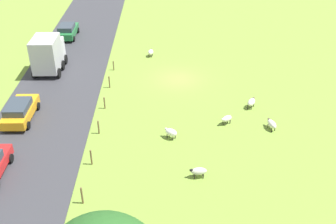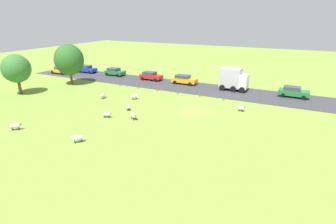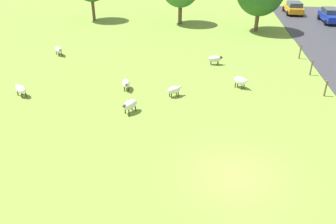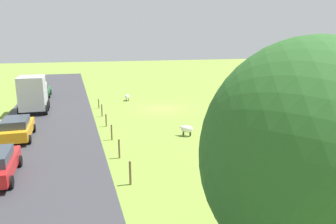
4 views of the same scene
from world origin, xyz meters
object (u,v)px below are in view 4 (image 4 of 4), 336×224
at_px(sheep_3, 316,109).
at_px(car_1, 42,90).
at_px(car_5, 17,128).
at_px(sheep_5, 237,146).
at_px(sheep_1, 228,119).
at_px(sheep_0, 187,129).
at_px(sheep_4, 127,97).
at_px(tree_1, 309,157).
at_px(sheep_7, 268,119).
at_px(truck_0, 33,94).
at_px(sheep_6, 238,111).

bearing_deg(sheep_3, car_1, -34.15).
bearing_deg(car_5, sheep_5, 152.35).
bearing_deg(sheep_1, sheep_3, -173.89).
bearing_deg(sheep_0, sheep_4, -83.02).
xyz_separation_m(sheep_1, sheep_3, (-10.26, -1.10, 0.01)).
bearing_deg(sheep_3, sheep_4, -36.82).
distance_m(sheep_3, car_5, 27.00).
bearing_deg(car_5, tree_1, 116.85).
bearing_deg(sheep_7, tree_1, 57.25).
height_order(car_1, car_5, car_1).
bearing_deg(sheep_0, car_5, -12.78).
xyz_separation_m(sheep_0, sheep_4, (1.90, -15.53, -0.06)).
relative_size(sheep_4, truck_0, 0.23).
bearing_deg(car_1, sheep_0, 119.56).
bearing_deg(car_1, car_5, 89.46).
bearing_deg(sheep_5, tree_1, 67.51).
distance_m(sheep_0, car_5, 12.53).
xyz_separation_m(sheep_1, sheep_7, (-3.46, 0.77, -0.03)).
distance_m(sheep_1, sheep_4, 15.03).
relative_size(sheep_1, sheep_7, 0.83).
bearing_deg(car_1, tree_1, 103.95).
xyz_separation_m(tree_1, car_5, (9.35, -18.46, -3.56)).
relative_size(sheep_1, car_1, 0.24).
bearing_deg(sheep_3, sheep_0, 11.61).
relative_size(sheep_5, sheep_6, 0.98).
height_order(sheep_0, truck_0, truck_0).
relative_size(sheep_7, truck_0, 0.28).
relative_size(sheep_1, sheep_5, 0.89).
distance_m(sheep_6, truck_0, 20.40).
bearing_deg(sheep_6, tree_1, 63.96).
bearing_deg(tree_1, sheep_7, -122.75).
distance_m(sheep_1, sheep_5, 7.05).
height_order(sheep_3, sheep_7, sheep_3).
bearing_deg(sheep_4, sheep_6, 128.87).
xyz_separation_m(truck_0, car_5, (0.24, 9.09, -1.07)).
distance_m(sheep_4, sheep_6, 14.18).
height_order(tree_1, car_5, tree_1).
bearing_deg(sheep_3, car_5, 0.57).
relative_size(sheep_7, tree_1, 0.17).
relative_size(sheep_5, tree_1, 0.16).
height_order(sheep_5, car_1, car_1).
bearing_deg(sheep_3, truck_0, -18.25).
xyz_separation_m(sheep_7, car_1, (20.02, -20.06, 0.43)).
xyz_separation_m(sheep_6, tree_1, (9.86, 20.18, 3.93)).
height_order(sheep_3, truck_0, truck_0).
height_order(sheep_4, truck_0, truck_0).
relative_size(truck_0, car_5, 0.99).
distance_m(sheep_4, car_1, 11.64).
bearing_deg(sheep_5, truck_0, -50.09).
relative_size(sheep_1, sheep_4, 0.99).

